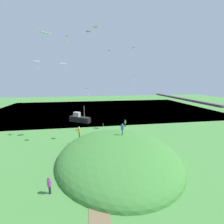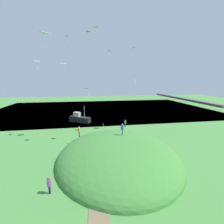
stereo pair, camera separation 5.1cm
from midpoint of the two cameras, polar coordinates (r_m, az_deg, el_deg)
The scene contains 20 objects.
ground_plane at distance 33.14m, azimuth 2.47°, elevation -7.80°, with size 160.00×160.00×0.00m, color #45813A.
lake_water at distance 61.26m, azimuth -3.28°, elevation 0.97°, with size 47.26×80.00×0.40m, color slate.
grass_hill at distance 23.60m, azimuth 2.07°, elevation -16.11°, with size 20.06×17.05×5.45m, color #3D7D34.
bridge_deck_far at distance 72.07m, azimuth 23.63°, elevation 4.50°, with size 42.54×1.80×0.70m, color #4F434A.
boat_on_lake at distance 42.62m, azimuth -11.74°, elevation -2.38°, with size 4.65×5.72×4.45m.
person_walking_path at distance 24.14m, azimuth 3.71°, elevation -5.76°, with size 0.50×0.50×1.80m.
person_with_child at distance 27.57m, azimuth -11.87°, elevation -6.57°, with size 0.50×0.50×1.81m.
person_watching_kites at distance 17.81m, azimuth -21.83°, elevation -22.81°, with size 0.56×0.56×1.78m.
person_on_hilltop at distance 37.65m, azimuth 4.74°, elevation -3.79°, with size 0.59×0.59×1.68m.
kite_0 at distance 19.58m, azimuth -23.32°, elevation 24.72°, with size 1.29×1.29×1.35m.
kite_1 at distance 33.29m, azimuth 7.72°, elevation 21.87°, with size 0.85×0.69×1.89m.
kite_2 at distance 31.28m, azimuth -16.06°, elevation 24.89°, with size 0.82×0.64×1.24m.
kite_3 at distance 38.46m, azimuth -1.10°, elevation 21.24°, with size 0.89×0.75×1.58m.
kite_4 at distance 28.11m, azimuth -9.25°, elevation 8.35°, with size 0.87×0.98×1.32m.
kite_5 at distance 34.46m, azimuth -8.69°, elevation 26.84°, with size 1.21×0.90×1.29m.
kite_6 at distance 27.25m, azimuth -25.57°, elevation 16.17°, with size 0.96×1.02×1.27m.
kite_7 at distance 30.84m, azimuth -17.22°, elevation 16.40°, with size 1.07×1.25×1.53m.
kite_8 at distance 27.60m, azimuth -5.93°, elevation 28.27°, with size 0.78×0.94×1.17m.
kite_9 at distance 34.56m, azimuth 8.15°, elevation 12.98°, with size 1.21×1.41×2.18m.
mooring_post at distance 37.77m, azimuth -3.31°, elevation -4.72°, with size 0.14×0.14×0.82m, color brown.
Camera 1 is at (30.57, -6.66, 10.91)m, focal length 25.27 mm.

